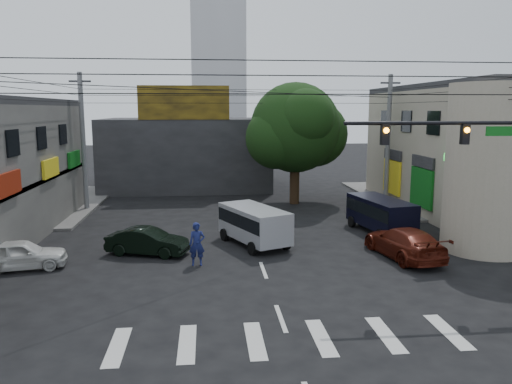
{
  "coord_description": "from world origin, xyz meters",
  "views": [
    {
      "loc": [
        -2.36,
        -18.31,
        6.79
      ],
      "look_at": [
        -0.12,
        4.0,
        3.06
      ],
      "focal_mm": 35.0,
      "sensor_mm": 36.0,
      "label": 1
    }
  ],
  "objects": [
    {
      "name": "ground",
      "position": [
        0.0,
        0.0,
        0.0
      ],
      "size": [
        160.0,
        160.0,
        0.0
      ],
      "primitive_type": "plane",
      "color": "black",
      "rests_on": "ground"
    },
    {
      "name": "sidewalk_far_right",
      "position": [
        18.0,
        18.0,
        0.07
      ],
      "size": [
        16.0,
        16.0,
        0.15
      ],
      "primitive_type": "cube",
      "color": "#514F4C",
      "rests_on": "ground"
    },
    {
      "name": "corner_column",
      "position": [
        11.0,
        4.0,
        4.0
      ],
      "size": [
        4.0,
        4.0,
        8.0
      ],
      "primitive_type": "cylinder",
      "color": "gray",
      "rests_on": "ground"
    },
    {
      "name": "building_far",
      "position": [
        -4.0,
        26.0,
        3.0
      ],
      "size": [
        14.0,
        10.0,
        6.0
      ],
      "primitive_type": "cube",
      "color": "#232326",
      "rests_on": "ground"
    },
    {
      "name": "billboard",
      "position": [
        -4.0,
        21.1,
        7.3
      ],
      "size": [
        7.0,
        0.3,
        2.6
      ],
      "primitive_type": "cube",
      "color": "olive",
      "rests_on": "building_far"
    },
    {
      "name": "tower_distant",
      "position": [
        0.0,
        70.0,
        22.0
      ],
      "size": [
        9.0,
        9.0,
        44.0
      ],
      "primitive_type": "cube",
      "color": "silver",
      "rests_on": "ground"
    },
    {
      "name": "street_tree",
      "position": [
        4.0,
        17.0,
        5.47
      ],
      "size": [
        6.4,
        6.4,
        8.7
      ],
      "color": "black",
      "rests_on": "ground"
    },
    {
      "name": "traffic_gantry",
      "position": [
        7.82,
        -1.0,
        4.83
      ],
      "size": [
        7.1,
        0.35,
        7.2
      ],
      "color": "black",
      "rests_on": "ground"
    },
    {
      "name": "utility_pole_far_left",
      "position": [
        -10.5,
        16.0,
        4.6
      ],
      "size": [
        0.32,
        0.32,
        9.2
      ],
      "primitive_type": "cylinder",
      "color": "#59595B",
      "rests_on": "ground"
    },
    {
      "name": "utility_pole_far_right",
      "position": [
        10.5,
        16.0,
        4.6
      ],
      "size": [
        0.32,
        0.32,
        9.2
      ],
      "primitive_type": "cylinder",
      "color": "#59595B",
      "rests_on": "ground"
    },
    {
      "name": "dark_sedan",
      "position": [
        -5.17,
        4.88,
        0.63
      ],
      "size": [
        3.55,
        4.62,
        1.27
      ],
      "primitive_type": "imported",
      "rotation": [
        0.0,
        0.0,
        1.26
      ],
      "color": "black",
      "rests_on": "ground"
    },
    {
      "name": "white_compact",
      "position": [
        -10.36,
        3.19,
        0.65
      ],
      "size": [
        2.86,
        4.34,
        1.3
      ],
      "primitive_type": "imported",
      "rotation": [
        0.0,
        0.0,
        1.75
      ],
      "color": "silver",
      "rests_on": "ground"
    },
    {
      "name": "maroon_sedan",
      "position": [
        6.67,
        3.2,
        0.71
      ],
      "size": [
        3.53,
        5.52,
        1.42
      ],
      "primitive_type": "imported",
      "rotation": [
        0.0,
        0.0,
        3.3
      ],
      "color": "#49140A",
      "rests_on": "ground"
    },
    {
      "name": "silver_minivan",
      "position": [
        -0.01,
        6.04,
        0.96
      ],
      "size": [
        5.83,
        5.13,
        1.92
      ],
      "primitive_type": null,
      "rotation": [
        0.0,
        0.0,
        1.98
      ],
      "color": "#B0B2B8",
      "rests_on": "ground"
    },
    {
      "name": "navy_van",
      "position": [
        7.21,
        7.88,
        0.96
      ],
      "size": [
        5.42,
        3.48,
        1.92
      ],
      "primitive_type": null,
      "rotation": [
        0.0,
        0.0,
        1.75
      ],
      "color": "black",
      "rests_on": "ground"
    },
    {
      "name": "traffic_officer",
      "position": [
        -2.82,
        3.0,
        0.96
      ],
      "size": [
        0.71,
        0.47,
        1.92
      ],
      "primitive_type": "imported",
      "rotation": [
        0.0,
        0.0,
        -0.01
      ],
      "color": "#161D4F",
      "rests_on": "ground"
    }
  ]
}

